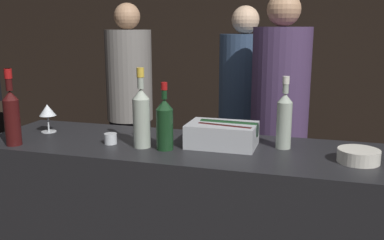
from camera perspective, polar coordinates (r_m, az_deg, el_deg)
wall_back_chalkboard at (r=4.44m, az=9.26°, el=10.09°), size 6.40×0.06×2.80m
ice_bin_with_bottles at (r=2.04m, az=4.18°, el=-1.81°), size 0.33×0.22×0.12m
bowl_white at (r=1.93m, az=21.33°, el=-4.43°), size 0.17×0.17×0.06m
wine_glass at (r=2.43m, az=-18.71°, el=1.11°), size 0.09×0.09×0.15m
candle_votive at (r=2.12m, az=-10.81°, el=-2.45°), size 0.06×0.06×0.05m
red_wine_bottle_tall at (r=2.21m, az=-22.91°, el=0.72°), size 0.07×0.07×0.37m
red_wine_bottle_burgundy at (r=1.97m, az=-3.67°, el=-0.37°), size 0.08×0.08×0.31m
rose_wine_bottle at (r=2.01m, az=-6.76°, el=0.62°), size 0.08×0.08×0.38m
white_wine_bottle at (r=2.03m, az=12.20°, el=0.19°), size 0.07×0.07×0.34m
person_in_hoodie at (r=2.84m, az=11.55°, el=0.45°), size 0.37×0.37×1.77m
person_blond_tee at (r=3.37m, az=6.85°, el=1.87°), size 0.38×0.38×1.72m
person_grey_polo at (r=3.58m, az=-8.31°, el=2.76°), size 0.38×0.38×1.75m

